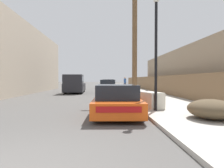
% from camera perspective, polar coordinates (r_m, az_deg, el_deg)
% --- Properties ---
extents(sidewalk_curb, '(4.20, 63.00, 0.12)m').
position_cam_1_polar(sidewalk_curb, '(26.69, 5.43, -1.66)').
color(sidewalk_curb, '#ADA89E').
rests_on(sidewalk_curb, ground).
extents(discarded_fridge, '(1.12, 1.92, 0.77)m').
position_cam_1_polar(discarded_fridge, '(9.74, 10.46, -4.39)').
color(discarded_fridge, silver).
rests_on(discarded_fridge, sidewalk_curb).
extents(parked_sports_car_red, '(1.99, 4.51, 1.24)m').
position_cam_1_polar(parked_sports_car_red, '(8.34, 1.26, -4.79)').
color(parked_sports_car_red, '#E05114').
rests_on(parked_sports_car_red, ground).
extents(car_parked_mid, '(2.06, 4.45, 1.42)m').
position_cam_1_polar(car_parked_mid, '(21.12, -1.08, -0.83)').
color(car_parked_mid, gray).
rests_on(car_parked_mid, ground).
extents(car_parked_far, '(2.00, 4.49, 1.45)m').
position_cam_1_polar(car_parked_far, '(30.58, -1.24, -0.13)').
color(car_parked_far, black).
rests_on(car_parked_far, ground).
extents(pickup_truck, '(2.11, 5.44, 1.93)m').
position_cam_1_polar(pickup_truck, '(21.46, -10.67, -0.03)').
color(pickup_truck, '#232328').
rests_on(pickup_truck, ground).
extents(utility_pole, '(1.80, 0.34, 7.62)m').
position_cam_1_polar(utility_pole, '(14.00, 6.49, 11.88)').
color(utility_pole, brown).
rests_on(utility_pole, sidewalk_curb).
extents(street_lamp, '(0.26, 0.26, 4.86)m').
position_cam_1_polar(street_lamp, '(8.84, 12.46, 10.88)').
color(street_lamp, black).
rests_on(street_lamp, sidewalk_curb).
extents(brush_pile, '(1.56, 1.71, 0.66)m').
position_cam_1_polar(brush_pile, '(7.63, 26.58, -6.41)').
color(brush_pile, brown).
rests_on(brush_pile, sidewalk_curb).
extents(wooden_fence, '(0.08, 40.75, 1.69)m').
position_cam_1_polar(wooden_fence, '(24.12, 11.03, 0.15)').
color(wooden_fence, brown).
rests_on(wooden_fence, sidewalk_curb).
extents(building_right_house, '(6.00, 22.81, 4.22)m').
position_cam_1_polar(building_right_house, '(20.54, 25.58, 3.03)').
color(building_right_house, gray).
rests_on(building_right_house, ground).
extents(pedestrian, '(0.34, 0.34, 1.69)m').
position_cam_1_polar(pedestrian, '(28.68, 3.72, 0.40)').
color(pedestrian, '#282D42').
rests_on(pedestrian, sidewalk_curb).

